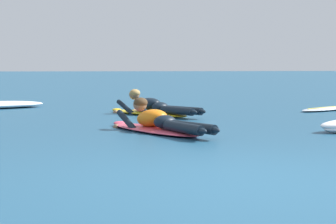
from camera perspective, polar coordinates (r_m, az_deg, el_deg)
name	(u,v)px	position (r m, az deg, el deg)	size (l,w,h in m)	color
ground_plane	(153,106)	(15.95, -1.21, 0.47)	(120.00, 120.00, 0.00)	navy
surfer_near	(158,123)	(10.07, -0.87, -0.96)	(1.53, 2.61, 0.55)	#E54C66
surfer_far	(152,108)	(13.30, -1.33, 0.32)	(1.80, 2.42, 0.53)	yellow
drifting_surfboard	(332,108)	(15.20, 13.48, 0.30)	(2.00, 1.75, 0.16)	silver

